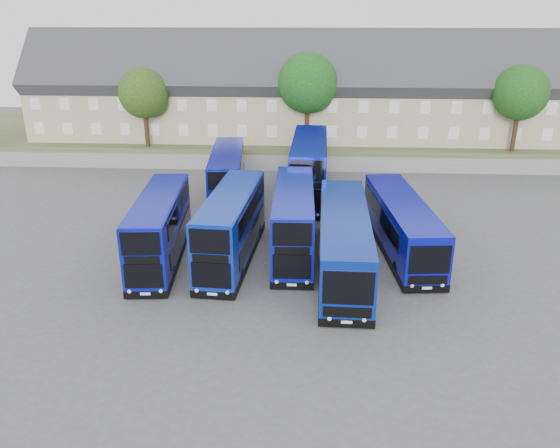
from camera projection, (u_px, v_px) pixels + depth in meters
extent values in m
plane|color=#4A4A4F|center=(266.00, 282.00, 31.78)|extent=(120.00, 120.00, 0.00)
cube|color=slate|center=(286.00, 163.00, 53.83)|extent=(70.00, 0.40, 1.50)
cube|color=#454B2A|center=(290.00, 139.00, 63.04)|extent=(80.00, 20.00, 2.00)
cube|color=tan|center=(68.00, 107.00, 59.18)|extent=(6.00, 8.00, 6.00)
cube|color=#333337|center=(64.00, 79.00, 58.09)|extent=(6.00, 10.40, 10.40)
cube|color=brown|center=(73.00, 41.00, 56.62)|extent=(0.60, 0.90, 1.40)
cube|color=tan|center=(122.00, 108.00, 58.85)|extent=(6.00, 8.00, 6.00)
cube|color=#333337|center=(119.00, 79.00, 57.76)|extent=(6.00, 10.40, 10.40)
cube|color=brown|center=(130.00, 41.00, 56.29)|extent=(0.60, 0.90, 1.40)
cube|color=tan|center=(177.00, 108.00, 58.52)|extent=(6.00, 8.00, 6.00)
cube|color=#333337|center=(175.00, 80.00, 57.43)|extent=(6.00, 10.40, 10.40)
cube|color=brown|center=(187.00, 41.00, 55.96)|extent=(0.60, 0.90, 1.40)
cube|color=tan|center=(233.00, 109.00, 58.20)|extent=(6.00, 8.00, 6.00)
cube|color=#333337|center=(232.00, 80.00, 57.11)|extent=(6.00, 10.40, 10.40)
cube|color=brown|center=(245.00, 42.00, 55.63)|extent=(0.60, 0.90, 1.40)
cube|color=tan|center=(289.00, 109.00, 57.87)|extent=(6.00, 8.00, 6.00)
cube|color=#333337|center=(289.00, 80.00, 56.78)|extent=(6.00, 10.40, 10.40)
cube|color=brown|center=(304.00, 42.00, 55.30)|extent=(0.60, 0.90, 1.40)
cube|color=tan|center=(345.00, 110.00, 57.54)|extent=(6.00, 8.00, 6.00)
cube|color=#333337|center=(347.00, 81.00, 56.45)|extent=(6.00, 10.40, 10.40)
cube|color=brown|center=(363.00, 42.00, 54.97)|extent=(0.60, 0.90, 1.40)
cube|color=tan|center=(403.00, 111.00, 57.21)|extent=(6.00, 8.00, 6.00)
cube|color=#333337|center=(405.00, 81.00, 56.12)|extent=(6.00, 10.40, 10.40)
cube|color=brown|center=(423.00, 42.00, 54.65)|extent=(0.60, 0.90, 1.40)
cube|color=tan|center=(461.00, 111.00, 56.88)|extent=(6.00, 8.00, 6.00)
cube|color=#333337|center=(464.00, 82.00, 55.79)|extent=(6.00, 10.40, 10.40)
cube|color=brown|center=(484.00, 42.00, 54.32)|extent=(0.60, 0.90, 1.40)
cube|color=tan|center=(520.00, 112.00, 56.56)|extent=(6.00, 8.00, 6.00)
cube|color=#333337|center=(524.00, 82.00, 55.47)|extent=(6.00, 10.40, 10.40)
cube|color=brown|center=(546.00, 42.00, 53.99)|extent=(0.60, 0.90, 1.40)
cube|color=#080F98|center=(160.00, 227.00, 33.76)|extent=(3.23, 10.56, 3.81)
cube|color=black|center=(162.00, 255.00, 34.47)|extent=(3.27, 10.61, 0.45)
cube|color=black|center=(144.00, 276.00, 29.18)|extent=(2.06, 0.23, 1.42)
cube|color=black|center=(140.00, 244.00, 28.49)|extent=(2.06, 0.23, 1.32)
cylinder|color=black|center=(135.00, 274.00, 31.58)|extent=(0.38, 1.02, 1.00)
cube|color=#0826A3|center=(232.00, 225.00, 33.86)|extent=(3.16, 10.94, 3.97)
cube|color=black|center=(233.00, 255.00, 34.59)|extent=(3.20, 10.98, 0.45)
cube|color=black|center=(211.00, 276.00, 29.13)|extent=(2.15, 0.20, 1.47)
cube|color=black|center=(209.00, 242.00, 28.42)|extent=(2.15, 0.20, 1.37)
cylinder|color=black|center=(203.00, 273.00, 31.69)|extent=(0.37, 1.02, 1.00)
cube|color=#0912A7|center=(294.00, 219.00, 34.86)|extent=(2.63, 10.76, 3.94)
cube|color=black|center=(293.00, 248.00, 35.60)|extent=(2.67, 10.80, 0.45)
cube|color=black|center=(292.00, 267.00, 30.14)|extent=(2.14, 0.10, 1.46)
cube|color=black|center=(292.00, 234.00, 29.43)|extent=(2.14, 0.10, 1.36)
cylinder|color=black|center=(275.00, 266.00, 32.62)|extent=(0.32, 1.01, 1.00)
cube|color=#080E97|center=(227.00, 175.00, 44.30)|extent=(3.38, 10.77, 3.89)
cube|color=black|center=(228.00, 198.00, 45.03)|extent=(3.43, 10.81, 0.45)
cube|color=black|center=(224.00, 206.00, 39.64)|extent=(2.10, 0.26, 1.44)
cube|color=black|center=(223.00, 181.00, 38.94)|extent=(2.10, 0.26, 1.35)
cylinder|color=black|center=(212.00, 209.00, 42.04)|extent=(0.39, 1.02, 1.00)
cube|color=#08099C|center=(309.00, 166.00, 45.64)|extent=(3.01, 12.23, 4.52)
cube|color=black|center=(309.00, 193.00, 46.47)|extent=(3.05, 12.27, 0.45)
cube|color=black|center=(306.00, 200.00, 40.28)|extent=(2.47, 0.11, 1.66)
cube|color=black|center=(307.00, 171.00, 39.47)|extent=(2.47, 0.11, 1.55)
cylinder|color=black|center=(291.00, 205.00, 42.88)|extent=(0.32, 1.01, 1.00)
cube|color=navy|center=(344.00, 239.00, 32.52)|extent=(3.04, 13.42, 3.33)
cube|color=black|center=(343.00, 265.00, 33.14)|extent=(3.08, 13.46, 0.45)
cube|color=black|center=(348.00, 288.00, 26.18)|extent=(2.49, 0.11, 1.78)
cylinder|color=black|center=(322.00, 297.00, 28.99)|extent=(0.32, 1.01, 1.00)
cube|color=#080EA1|center=(402.00, 223.00, 35.43)|extent=(3.75, 12.54, 3.05)
cube|color=black|center=(400.00, 245.00, 36.00)|extent=(3.80, 12.59, 0.45)
cube|color=black|center=(430.00, 260.00, 29.56)|extent=(2.27, 0.28, 1.65)
cylinder|color=black|center=(397.00, 269.00, 32.18)|extent=(0.40, 1.02, 1.00)
cylinder|color=#382314|center=(146.00, 128.00, 54.39)|extent=(0.44, 0.44, 3.75)
sphere|color=#1B350E|center=(143.00, 93.00, 53.17)|extent=(4.80, 4.80, 4.80)
sphere|color=#1B350E|center=(151.00, 101.00, 53.78)|extent=(3.30, 3.30, 3.30)
cylinder|color=#382314|center=(307.00, 125.00, 53.84)|extent=(0.44, 0.44, 4.50)
sphere|color=#0F3910|center=(308.00, 83.00, 52.37)|extent=(5.76, 5.76, 5.76)
sphere|color=#0F3910|center=(314.00, 92.00, 53.04)|extent=(3.96, 3.96, 3.96)
cylinder|color=#382314|center=(515.00, 131.00, 52.38)|extent=(0.44, 0.44, 4.00)
sphere|color=#16360E|center=(521.00, 93.00, 51.07)|extent=(5.12, 5.12, 5.12)
sphere|color=#16360E|center=(524.00, 101.00, 51.70)|extent=(3.52, 3.52, 3.52)
cylinder|color=#382314|center=(550.00, 117.00, 58.51)|extent=(0.44, 0.44, 4.25)
sphere|color=#113D10|center=(556.00, 81.00, 57.13)|extent=(5.44, 5.44, 5.44)
sphere|color=#113D10|center=(559.00, 88.00, 57.77)|extent=(3.74, 3.74, 3.74)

